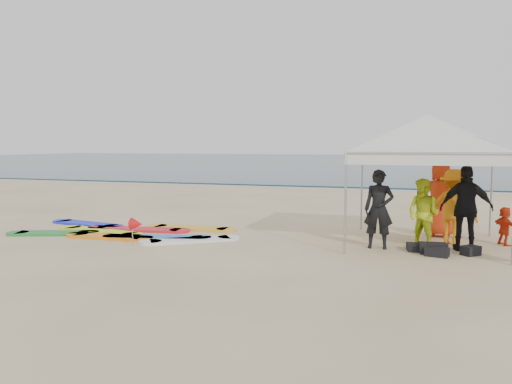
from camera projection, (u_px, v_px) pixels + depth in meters
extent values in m
plane|color=beige|center=(166.00, 265.00, 9.60)|extent=(120.00, 120.00, 0.00)
cube|color=#0C2633|center=(381.00, 162.00, 66.42)|extent=(160.00, 84.00, 0.08)
cube|color=silver|center=(328.00, 187.00, 26.83)|extent=(160.00, 1.20, 0.01)
imported|color=black|center=(379.00, 209.00, 11.04)|extent=(0.65, 0.43, 1.76)
imported|color=#CCE420|center=(423.00, 214.00, 11.03)|extent=(0.95, 0.91, 1.56)
imported|color=orange|center=(453.00, 207.00, 11.48)|extent=(1.30, 1.08, 1.74)
imported|color=black|center=(466.00, 208.00, 10.76)|extent=(1.13, 0.55, 1.86)
imported|color=red|center=(440.00, 198.00, 12.44)|extent=(1.03, 0.76, 1.93)
imported|color=red|center=(505.00, 226.00, 11.43)|extent=(0.64, 0.85, 0.89)
cylinder|color=#A5A5A8|center=(362.00, 191.00, 13.46)|extent=(0.05, 0.05, 2.13)
cylinder|color=#A5A5A8|center=(491.00, 194.00, 12.48)|extent=(0.05, 0.05, 2.13)
cylinder|color=#A5A5A8|center=(345.00, 204.00, 10.44)|extent=(0.05, 0.05, 2.13)
cube|color=white|center=(427.00, 159.00, 9.86)|extent=(3.30, 0.02, 0.24)
cube|color=white|center=(425.00, 156.00, 12.88)|extent=(3.30, 0.02, 0.24)
cube|color=white|center=(355.00, 157.00, 11.86)|extent=(0.02, 3.30, 0.24)
cube|color=white|center=(503.00, 158.00, 10.88)|extent=(0.02, 3.30, 0.24)
pyramid|color=white|center=(428.00, 114.00, 11.28)|extent=(4.52, 4.52, 0.85)
cylinder|color=#A5A5A8|center=(132.00, 232.00, 11.44)|extent=(0.02, 0.02, 0.60)
cone|color=red|center=(137.00, 224.00, 11.38)|extent=(0.28, 0.28, 0.28)
cube|color=black|center=(433.00, 248.00, 10.58)|extent=(0.59, 0.42, 0.22)
cube|color=black|center=(437.00, 252.00, 10.31)|extent=(0.51, 0.39, 0.18)
cube|color=black|center=(419.00, 247.00, 10.82)|extent=(0.56, 0.48, 0.16)
cube|color=black|center=(471.00, 251.00, 10.40)|extent=(0.44, 0.44, 0.20)
cube|color=orange|center=(109.00, 237.00, 12.31)|extent=(1.84, 0.59, 0.07)
cube|color=#EBFF1A|center=(100.00, 231.00, 13.06)|extent=(2.27, 0.95, 0.07)
cube|color=#277BD4|center=(157.00, 238.00, 12.19)|extent=(2.25, 1.02, 0.07)
cube|color=gold|center=(191.00, 228.00, 13.57)|extent=(2.04, 0.63, 0.07)
cube|color=#238034|center=(53.00, 233.00, 12.81)|extent=(1.88, 1.11, 0.07)
cube|color=#1B29E9|center=(87.00, 224.00, 14.29)|extent=(2.09, 0.90, 0.07)
cube|color=white|center=(190.00, 240.00, 11.87)|extent=(1.85, 1.51, 0.07)
cube|color=red|center=(138.00, 229.00, 13.37)|extent=(2.39, 0.81, 0.07)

